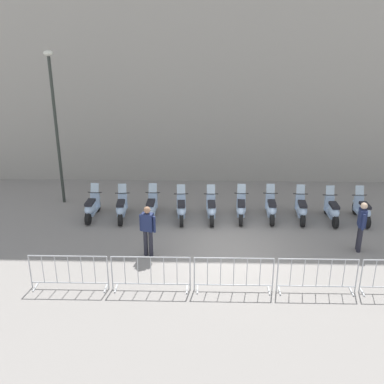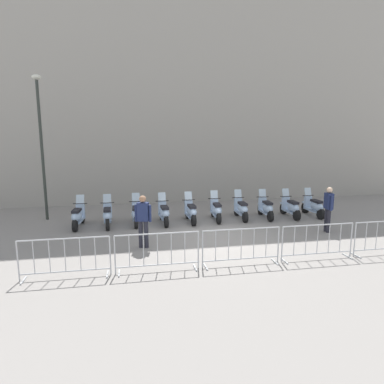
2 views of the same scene
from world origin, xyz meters
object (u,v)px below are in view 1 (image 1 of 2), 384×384
(motorcycle_5, at_px, (241,209))
(motorcycle_9, at_px, (363,211))
(motorcycle_4, at_px, (211,209))
(barrier_segment_2, at_px, (234,274))
(motorcycle_8, at_px, (332,210))
(street_lamp, at_px, (55,115))
(motorcycle_0, at_px, (92,208))
(officer_near_row_end, at_px, (361,224))
(motorcycle_1, at_px, (122,208))
(motorcycle_7, at_px, (301,209))
(motorcycle_3, at_px, (181,209))
(barrier_segment_3, at_px, (317,276))
(officer_mid_plaza, at_px, (148,228))
(motorcycle_6, at_px, (271,209))
(motorcycle_2, at_px, (151,208))
(barrier_segment_0, at_px, (69,272))
(barrier_segment_1, at_px, (151,273))

(motorcycle_5, distance_m, motorcycle_9, 4.56)
(motorcycle_4, distance_m, barrier_segment_2, 4.79)
(motorcycle_8, height_order, street_lamp, street_lamp)
(motorcycle_0, relative_size, officer_near_row_end, 1.00)
(motorcycle_1, distance_m, motorcycle_7, 6.82)
(street_lamp, bearing_deg, motorcycle_1, -22.92)
(motorcycle_3, relative_size, barrier_segment_2, 0.77)
(barrier_segment_3, xyz_separation_m, officer_mid_plaza, (-5.23, 1.20, 0.45))
(motorcycle_4, height_order, motorcycle_6, same)
(motorcycle_2, height_order, motorcycle_3, same)
(motorcycle_2, xyz_separation_m, motorcycle_6, (4.49, 0.75, 0.00))
(motorcycle_7, xyz_separation_m, motorcycle_8, (1.14, 0.09, 0.00))
(motorcycle_4, relative_size, street_lamp, 0.28)
(motorcycle_1, bearing_deg, motorcycle_9, 8.89)
(street_lamp, bearing_deg, motorcycle_7, -0.68)
(motorcycle_4, xyz_separation_m, barrier_segment_0, (-3.35, -5.33, 0.07))
(barrier_segment_0, bearing_deg, motorcycle_6, 46.13)
(motorcycle_1, distance_m, motorcycle_9, 9.11)
(barrier_segment_0, height_order, barrier_segment_2, same)
(motorcycle_9, xyz_separation_m, officer_near_row_end, (-0.47, -2.39, 0.53))
(motorcycle_2, bearing_deg, barrier_segment_3, -34.20)
(barrier_segment_0, xyz_separation_m, officer_mid_plaza, (1.71, 2.27, 0.45))
(motorcycle_3, distance_m, officer_near_row_end, 6.43)
(motorcycle_4, bearing_deg, motorcycle_8, 8.76)
(motorcycle_6, bearing_deg, motorcycle_5, -169.49)
(motorcycle_0, bearing_deg, barrier_segment_2, -34.36)
(barrier_segment_0, xyz_separation_m, barrier_segment_3, (6.94, 1.07, 0.00))
(officer_mid_plaza, bearing_deg, barrier_segment_1, -72.54)
(motorcycle_8, bearing_deg, barrier_segment_3, -100.32)
(motorcycle_9, bearing_deg, motorcycle_1, -171.11)
(barrier_segment_0, distance_m, street_lamp, 7.42)
(motorcycle_4, height_order, officer_near_row_end, officer_near_row_end)
(motorcycle_0, xyz_separation_m, motorcycle_4, (4.52, 0.65, 0.00))
(motorcycle_3, xyz_separation_m, barrier_segment_0, (-2.23, -5.13, 0.07))
(motorcycle_2, height_order, motorcycle_6, same)
(motorcycle_3, distance_m, motorcycle_7, 4.55)
(motorcycle_1, bearing_deg, motorcycle_8, 8.79)
(motorcycle_5, bearing_deg, motorcycle_7, 8.58)
(motorcycle_9, bearing_deg, motorcycle_4, -171.07)
(barrier_segment_0, distance_m, barrier_segment_2, 4.68)
(motorcycle_1, distance_m, motorcycle_3, 2.28)
(motorcycle_0, xyz_separation_m, barrier_segment_1, (3.48, -4.32, 0.07))
(motorcycle_0, bearing_deg, motorcycle_9, 8.61)
(motorcycle_6, xyz_separation_m, motorcycle_8, (2.27, 0.22, 0.00))
(officer_near_row_end, bearing_deg, motorcycle_4, 163.68)
(motorcycle_7, xyz_separation_m, barrier_segment_0, (-6.70, -5.93, 0.07))
(motorcycle_5, xyz_separation_m, barrier_segment_0, (-4.45, -5.59, 0.07))
(motorcycle_9, height_order, barrier_segment_2, motorcycle_9)
(barrier_segment_2, height_order, barrier_segment_3, same)
(barrier_segment_3, bearing_deg, barrier_segment_1, -171.26)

